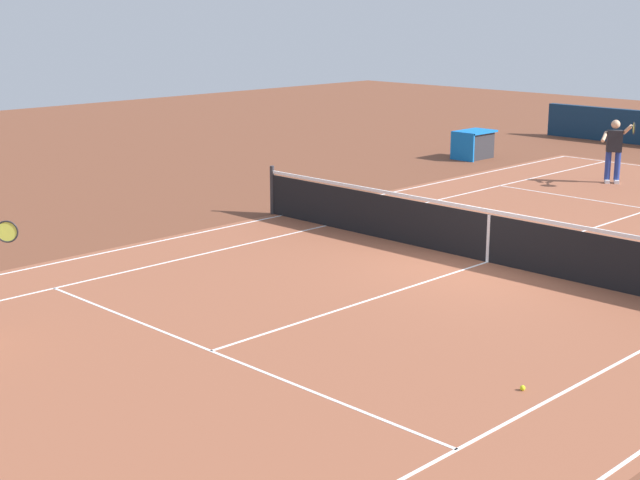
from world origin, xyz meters
name	(u,v)px	position (x,y,z in m)	size (l,w,h in m)	color
ground_plane	(488,262)	(0.00, 0.00, 0.00)	(60.00, 60.00, 0.00)	brown
court_slab	(488,262)	(0.00, 0.00, 0.00)	(24.20, 11.40, 0.00)	#935138
court_line_markings	(488,262)	(0.00, 0.00, 0.00)	(23.85, 11.05, 0.01)	white
tennis_net	(489,236)	(0.00, 0.00, 0.49)	(0.10, 11.70, 1.08)	#2D2D33
tennis_player_far	(615,148)	(-8.80, -2.25, 0.93)	(0.79, 1.05, 1.70)	navy
tennis_ball	(523,388)	(4.58, 3.73, 0.03)	(0.07, 0.07, 0.07)	#CCE01E
equipment_cart_tarped	(474,144)	(-9.54, -7.24, 0.44)	(1.25, 0.84, 0.85)	#2D2D33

